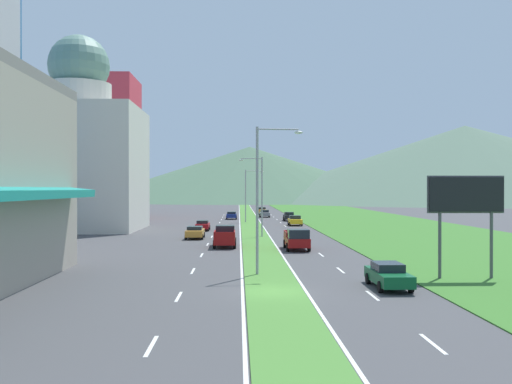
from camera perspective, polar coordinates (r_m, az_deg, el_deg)
The scene contains 48 objects.
ground_plane at distance 31.91m, azimuth 1.86°, elevation -9.88°, with size 600.00×600.00×0.00m, color #424244.
grass_median at distance 91.54m, azimuth -0.50°, elevation -3.20°, with size 3.20×240.00×0.06m, color #477F33.
grass_verge_right at distance 94.26m, azimuth 12.14°, elevation -3.11°, with size 24.00×240.00×0.06m, color #387028.
lane_dash_left_1 at distance 21.81m, azimuth -10.27°, elevation -14.68°, with size 0.16×2.80×0.01m, color silver.
lane_dash_left_2 at distance 30.99m, azimuth -7.62°, elevation -10.18°, with size 0.16×2.80×0.01m, color silver.
lane_dash_left_3 at distance 40.31m, azimuth -6.23°, elevation -7.73°, with size 0.16×2.80×0.01m, color silver.
lane_dash_left_4 at distance 49.70m, azimuth -5.37°, elevation -6.20°, with size 0.16×2.80×0.01m, color silver.
lane_dash_left_5 at distance 59.11m, azimuth -4.79°, elevation -5.16°, with size 0.16×2.80×0.01m, color silver.
lane_dash_left_6 at distance 68.54m, azimuth -4.36°, elevation -4.41°, with size 0.16×2.80×0.01m, color silver.
lane_dash_left_7 at distance 77.99m, azimuth -4.04°, elevation -3.83°, with size 0.16×2.80×0.01m, color silver.
lane_dash_left_8 at distance 87.44m, azimuth -3.79°, elevation -3.38°, with size 0.16×2.80×0.01m, color silver.
lane_dash_left_9 at distance 96.90m, azimuth -3.59°, elevation -3.02°, with size 0.16×2.80×0.01m, color silver.
lane_dash_left_10 at distance 106.36m, azimuth -3.43°, elevation -2.73°, with size 0.16×2.80×0.01m, color silver.
lane_dash_left_11 at distance 115.83m, azimuth -3.29°, elevation -2.48°, with size 0.16×2.80×0.01m, color silver.
lane_dash_left_12 at distance 125.30m, azimuth -3.17°, elevation -2.27°, with size 0.16×2.80×0.01m, color silver.
lane_dash_right_1 at distance 22.71m, azimuth 16.99°, elevation -14.08°, with size 0.16×2.80×0.01m, color silver.
lane_dash_right_2 at distance 31.63m, azimuth 11.38°, elevation -9.96°, with size 0.16×2.80×0.01m, color silver.
lane_dash_right_3 at distance 40.81m, azimuth 8.33°, elevation -7.63°, with size 0.16×2.80×0.01m, color silver.
lane_dash_right_4 at distance 50.10m, azimuth 6.42°, elevation -6.15°, with size 0.16×2.80×0.01m, color silver.
lane_dash_right_5 at distance 59.45m, azimuth 5.12°, elevation -5.13°, with size 0.16×2.80×0.01m, color silver.
lane_dash_right_6 at distance 68.84m, azimuth 4.17°, elevation -4.39°, with size 0.16×2.80×0.01m, color silver.
lane_dash_right_7 at distance 78.25m, azimuth 3.46°, elevation -3.82°, with size 0.16×2.80×0.01m, color silver.
lane_dash_right_8 at distance 87.67m, azimuth 2.89°, elevation -3.37°, with size 0.16×2.80×0.01m, color silver.
lane_dash_right_9 at distance 97.11m, azimuth 2.44°, elevation -3.02°, with size 0.16×2.80×0.01m, color silver.
lane_dash_right_10 at distance 106.55m, azimuth 2.07°, elevation -2.72°, with size 0.16×2.80×0.01m, color silver.
lane_dash_right_11 at distance 116.00m, azimuth 1.76°, elevation -2.47°, with size 0.16×2.80×0.01m, color silver.
lane_dash_right_12 at distance 125.46m, azimuth 1.49°, elevation -2.26°, with size 0.16×2.80×0.01m, color silver.
edge_line_median_left at distance 91.52m, azimuth -1.60°, elevation -3.22°, with size 0.16×240.00×0.01m, color silver.
edge_line_median_right at distance 91.60m, azimuth 0.59°, elevation -3.22°, with size 0.16×240.00×0.01m, color silver.
domed_building at distance 83.46m, azimuth -17.01°, elevation 3.52°, with size 16.75×16.75×26.77m.
midrise_colored at distance 115.54m, azimuth -15.00°, elevation 4.19°, with size 13.36×13.36×26.94m, color #D83847.
hill_far_left at distance 311.75m, azimuth -22.67°, elevation 2.62°, with size 178.81×178.81×36.69m, color #516B56.
hill_far_center at distance 281.66m, azimuth -0.60°, elevation 1.83°, with size 159.65×159.65×26.15m, color #47664C.
hill_far_right at distance 283.70m, azimuth 19.87°, elevation 2.67°, with size 210.84×210.84×34.79m, color #516B56.
street_lamp_near at distance 37.85m, azimuth 0.62°, elevation 0.21°, with size 3.10×0.46×9.71m.
street_lamp_mid at distance 67.60m, azimuth 0.34°, elevation 0.07°, with size 2.81×0.47×9.35m.
street_lamp_far at distance 97.31m, azimuth -0.82°, elevation 0.01°, with size 3.14×0.47×8.83m.
billboard_roadside at distance 38.46m, azimuth 19.97°, elevation -0.78°, with size 4.87×0.28×6.47m.
car_0 at distance 102.29m, azimuth 3.27°, elevation -2.41°, with size 1.93×4.41×1.55m.
car_1 at distance 107.85m, azimuth -2.42°, elevation -2.30°, with size 2.00×4.51×1.39m.
car_2 at distance 115.55m, azimuth 0.85°, elevation -2.12°, with size 2.01×4.79×1.44m.
car_3 at distance 89.32m, azimuth 3.86°, elevation -2.81°, with size 2.04×4.27×1.54m.
car_4 at distance 66.08m, azimuth -6.02°, elevation -3.94°, with size 2.04×4.78×1.41m.
car_5 at distance 78.76m, azimuth -5.27°, elevation -3.27°, with size 1.90×4.75×1.39m.
car_6 at distance 34.09m, azimuth 12.90°, elevation -7.97°, with size 1.89×4.79×1.42m.
car_7 at distance 129.06m, azimuth 0.59°, elevation -1.84°, with size 1.95×4.72×1.54m.
pickup_truck_0 at distance 56.72m, azimuth -3.07°, elevation -4.40°, with size 2.18×5.40×2.00m.
pickup_truck_1 at distance 53.65m, azimuth 4.05°, elevation -4.67°, with size 2.18×5.40×2.00m.
Camera 1 is at (-1.97, -31.35, 5.65)m, focal length 40.64 mm.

